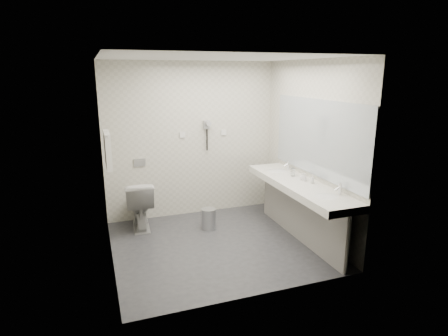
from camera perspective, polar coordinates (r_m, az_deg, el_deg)
name	(u,v)px	position (r m, az deg, el deg)	size (l,w,h in m)	color
floor	(217,244)	(5.32, -1.00, -11.55)	(2.80, 2.80, 0.00)	#2D2D32
ceiling	(217,57)	(4.79, -1.13, 16.47)	(2.80, 2.80, 0.00)	silver
wall_back	(192,140)	(6.12, -4.96, 4.22)	(2.80, 2.80, 0.00)	beige
wall_front	(259,184)	(3.73, 5.34, -2.43)	(2.80, 2.80, 0.00)	beige
wall_left	(105,166)	(4.66, -17.60, 0.35)	(2.60, 2.60, 0.00)	beige
wall_right	(310,150)	(5.50, 12.91, 2.74)	(2.60, 2.60, 0.00)	beige
vanity_counter	(299,185)	(5.30, 11.28, -2.62)	(0.55, 2.20, 0.10)	silver
vanity_panel	(299,214)	(5.45, 11.29, -6.87)	(0.03, 2.15, 0.75)	gray
vanity_post_near	(347,244)	(4.69, 18.21, -10.98)	(0.06, 0.06, 0.75)	silver
vanity_post_far	(268,192)	(6.32, 6.71, -3.68)	(0.06, 0.06, 0.75)	silver
mirror	(318,138)	(5.29, 14.05, 4.43)	(0.02, 2.20, 1.05)	#B2BCC6
basin_near	(326,197)	(4.78, 15.28, -4.33)	(0.40, 0.31, 0.05)	silver
basin_far	(277,172)	(5.84, 8.05, -0.55)	(0.40, 0.31, 0.05)	silver
faucet_near	(340,189)	(4.86, 17.24, -3.03)	(0.04, 0.04, 0.15)	silver
faucet_far	(288,165)	(5.91, 9.75, 0.46)	(0.04, 0.04, 0.15)	silver
soap_bottle_a	(304,177)	(5.34, 12.11, -1.37)	(0.05, 0.05, 0.11)	silver
soap_bottle_b	(303,177)	(5.39, 11.86, -1.32)	(0.07, 0.07, 0.09)	silver
soap_bottle_c	(312,179)	(5.25, 13.32, -1.68)	(0.05, 0.05, 0.12)	silver
glass_left	(293,172)	(5.56, 10.45, -0.62)	(0.06, 0.06, 0.12)	silver
toilet	(140,204)	(5.88, -12.73, -5.37)	(0.42, 0.74, 0.75)	silver
flush_plate	(140,163)	(6.02, -12.71, 0.81)	(0.18, 0.02, 0.12)	#B2B5BA
pedal_bin	(209,219)	(5.75, -2.35, -7.81)	(0.22, 0.22, 0.31)	#B2B5BA
bin_lid	(209,209)	(5.69, -2.36, -6.30)	(0.22, 0.22, 0.01)	#B2B5BA
towel_rail	(106,133)	(5.14, -17.57, 5.04)	(0.02, 0.02, 0.62)	silver
towel_near	(108,152)	(5.05, -17.20, 2.35)	(0.07, 0.24, 0.48)	silver
towel_far	(107,148)	(5.32, -17.35, 2.94)	(0.07, 0.24, 0.48)	silver
dryer_cradle	(207,125)	(6.12, -2.67, 6.62)	(0.10, 0.04, 0.14)	#96979B
dryer_barrel	(208,123)	(6.05, -2.47, 6.82)	(0.08, 0.08, 0.14)	#96979B
dryer_cord	(207,140)	(6.15, -2.60, 4.30)	(0.02, 0.02, 0.35)	black
switch_plate_a	(183,135)	(6.06, -6.33, 5.04)	(0.09, 0.02, 0.09)	silver
switch_plate_b	(224,133)	(6.26, -0.06, 5.42)	(0.09, 0.02, 0.09)	silver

